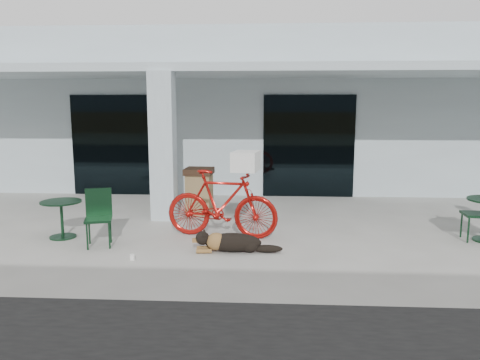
# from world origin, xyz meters

# --- Properties ---
(ground) EXTENTS (80.00, 80.00, 0.00)m
(ground) POSITION_xyz_m (0.00, 0.00, 0.00)
(ground) COLOR #ADABA3
(ground) RESTS_ON ground
(building) EXTENTS (22.00, 7.00, 4.50)m
(building) POSITION_xyz_m (0.00, 8.50, 2.25)
(building) COLOR silver
(building) RESTS_ON ground
(storefront_glass_left) EXTENTS (2.80, 0.06, 2.70)m
(storefront_glass_left) POSITION_xyz_m (-3.20, 4.98, 1.35)
(storefront_glass_left) COLOR black
(storefront_glass_left) RESTS_ON ground
(storefront_glass_right) EXTENTS (2.40, 0.06, 2.70)m
(storefront_glass_right) POSITION_xyz_m (1.80, 4.98, 1.35)
(storefront_glass_right) COLOR black
(storefront_glass_right) RESTS_ON ground
(column) EXTENTS (0.50, 0.50, 3.12)m
(column) POSITION_xyz_m (-1.50, 2.30, 1.56)
(column) COLOR silver
(column) RESTS_ON ground
(overhang) EXTENTS (22.00, 2.80, 0.18)m
(overhang) POSITION_xyz_m (0.00, 3.60, 3.21)
(overhang) COLOR silver
(overhang) RESTS_ON column
(bicycle) EXTENTS (2.16, 0.92, 1.26)m
(bicycle) POSITION_xyz_m (-0.12, 0.94, 0.63)
(bicycle) COLOR #A5120D
(bicycle) RESTS_ON ground
(laundry_basket) EXTENTS (0.53, 0.66, 0.35)m
(laundry_basket) POSITION_xyz_m (0.32, 0.87, 1.44)
(laundry_basket) COLOR white
(laundry_basket) RESTS_ON bicycle
(dog) EXTENTS (1.14, 0.47, 0.37)m
(dog) POSITION_xyz_m (0.15, 0.05, 0.18)
(dog) COLOR black
(dog) RESTS_ON ground
(cup_near_dog) EXTENTS (0.10, 0.10, 0.09)m
(cup_near_dog) POSITION_xyz_m (-1.42, -0.46, 0.05)
(cup_near_dog) COLOR white
(cup_near_dog) RESTS_ON ground
(cafe_table_near) EXTENTS (0.89, 0.89, 0.69)m
(cafe_table_near) POSITION_xyz_m (-3.07, 0.73, 0.35)
(cafe_table_near) COLOR #12331C
(cafe_table_near) RESTS_ON ground
(cafe_chair_near) EXTENTS (0.56, 0.59, 0.99)m
(cafe_chair_near) POSITION_xyz_m (-2.20, 0.24, 0.50)
(cafe_chair_near) COLOR #12331C
(cafe_chair_near) RESTS_ON ground
(cafe_chair_far_b) EXTENTS (0.52, 0.48, 1.00)m
(cafe_chair_far_b) POSITION_xyz_m (4.49, 0.99, 0.50)
(cafe_chair_far_b) COLOR #12331C
(cafe_chair_far_b) RESTS_ON ground
(trash_receptacle) EXTENTS (0.64, 0.64, 1.04)m
(trash_receptacle) POSITION_xyz_m (-0.81, 2.80, 0.52)
(trash_receptacle) COLOR olive
(trash_receptacle) RESTS_ON ground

